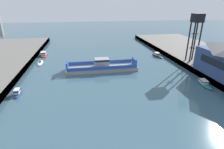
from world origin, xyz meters
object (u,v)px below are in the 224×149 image
(moored_boat_upstream_a, at_px, (204,83))
(crane_tower, at_px, (196,25))
(chain_ferry, at_px, (102,67))
(moored_boat_far_left, at_px, (44,54))
(moored_boat_near_right, at_px, (17,92))
(moored_boat_mid_left, at_px, (157,55))
(moored_boat_far_right, at_px, (40,63))

(moored_boat_upstream_a, distance_m, crane_tower, 20.24)
(chain_ferry, xyz_separation_m, moored_boat_far_left, (-21.22, 20.96, -0.53))
(moored_boat_far_left, xyz_separation_m, moored_boat_upstream_a, (46.11, -36.36, -0.15))
(moored_boat_near_right, bearing_deg, moored_boat_mid_left, 28.97)
(crane_tower, bearing_deg, chain_ferry, 178.83)
(moored_boat_far_left, relative_size, moored_boat_upstream_a, 1.16)
(moored_boat_near_right, height_order, moored_boat_far_left, moored_boat_far_left)
(moored_boat_far_right, bearing_deg, crane_tower, -12.16)
(chain_ferry, relative_size, moored_boat_far_left, 2.71)
(moored_boat_far_right, xyz_separation_m, moored_boat_upstream_a, (45.43, -25.69, 0.23))
(chain_ferry, height_order, moored_boat_upstream_a, chain_ferry)
(moored_boat_far_right, xyz_separation_m, crane_tower, (50.58, -10.90, 13.05))
(chain_ferry, distance_m, crane_tower, 32.41)
(chain_ferry, height_order, crane_tower, crane_tower)
(moored_boat_near_right, bearing_deg, crane_tower, 13.46)
(moored_boat_upstream_a, bearing_deg, moored_boat_mid_left, 92.62)
(moored_boat_near_right, height_order, moored_boat_far_right, moored_boat_near_right)
(chain_ferry, distance_m, moored_boat_far_right, 22.99)
(moored_boat_upstream_a, height_order, crane_tower, crane_tower)
(chain_ferry, bearing_deg, moored_boat_mid_left, 26.80)
(moored_boat_upstream_a, bearing_deg, crane_tower, 70.83)
(moored_boat_far_left, bearing_deg, moored_boat_upstream_a, -38.26)
(chain_ferry, height_order, moored_boat_far_left, chain_ferry)
(chain_ferry, distance_m, moored_boat_near_right, 24.79)
(moored_boat_far_left, bearing_deg, crane_tower, -22.82)
(crane_tower, bearing_deg, moored_boat_mid_left, 117.00)
(moored_boat_mid_left, distance_m, moored_boat_far_right, 44.22)
(chain_ferry, bearing_deg, moored_boat_far_right, 153.40)
(moored_boat_far_right, bearing_deg, moored_boat_far_left, 93.64)
(moored_boat_mid_left, height_order, moored_boat_far_right, moored_boat_mid_left)
(moored_boat_mid_left, height_order, crane_tower, crane_tower)
(moored_boat_far_left, height_order, moored_boat_far_right, moored_boat_far_left)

